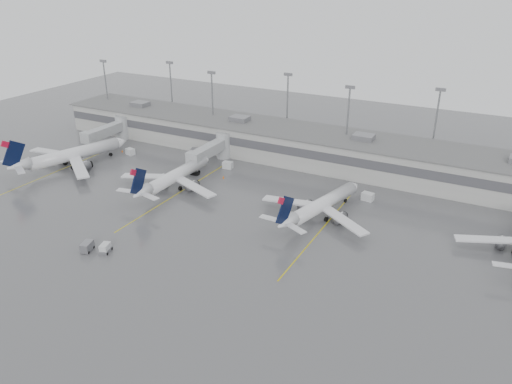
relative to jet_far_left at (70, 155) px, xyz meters
The scene contains 18 objects.
ground 57.82m from the jet_far_left, 26.48° to the right, with size 260.00×260.00×0.00m, color #515154.
terminal 60.91m from the jet_far_left, 31.97° to the left, with size 152.00×17.00×9.45m.
light_masts 64.74m from the jet_far_left, 36.34° to the left, with size 142.40×8.00×20.60m.
jet_bridge_left 20.36m from the jet_far_left, 100.84° to the left, with size 4.00×17.20×7.00m.
jet_bridge_right 37.03m from the jet_far_left, 32.66° to the left, with size 4.00×17.20×7.00m.
stand_markings 51.80m from the jet_far_left, ahead, with size 105.25×40.00×0.01m.
jet_far_left is the anchor object (origin of this frame).
jet_mid_left 31.66m from the jet_far_left, ahead, with size 25.99×29.11×9.42m.
jet_mid_right 67.03m from the jet_far_left, ahead, with size 24.60×27.91×9.19m.
baggage_tug 47.03m from the jet_far_left, 36.41° to the right, with size 2.28×2.91×1.65m.
baggage_cart 45.25m from the jet_far_left, 40.04° to the right, with size 2.27×3.03×1.73m.
gse_uld_a 16.17m from the jet_far_left, 62.68° to the left, with size 2.40×1.60×1.70m, color silver.
gse_uld_b 40.44m from the jet_far_left, 26.21° to the left, with size 2.46×1.64×1.74m, color silver.
gse_uld_c 74.95m from the jet_far_left, 12.03° to the left, with size 2.50×1.67×1.77m, color silver.
gse_loader 31.89m from the jet_far_left, 40.22° to the left, with size 2.30×3.68×2.30m, color slate.
cone_a 15.47m from the jet_far_left, 74.84° to the left, with size 0.42×0.42×0.67m, color #FF6805.
cone_b 40.48m from the jet_far_left, 16.63° to the left, with size 0.45×0.45×0.71m, color #FF6805.
cone_c 65.07m from the jet_far_left, ahead, with size 0.42×0.42×0.66m, color #FF6805.
Camera 1 is at (46.19, -58.03, 46.75)m, focal length 35.00 mm.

